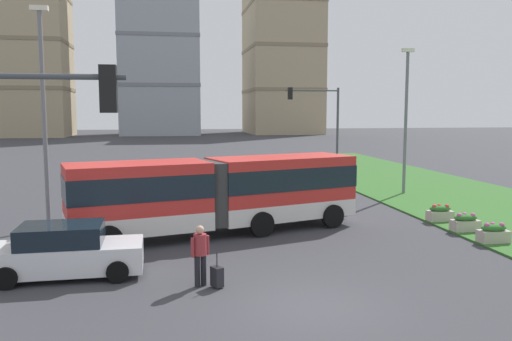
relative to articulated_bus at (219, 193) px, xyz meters
name	(u,v)px	position (x,y,z in m)	size (l,w,h in m)	color
ground_plane	(311,308)	(1.50, -8.44, -1.65)	(260.00, 260.00, 0.00)	#38383D
grass_median	(512,213)	(14.26, 1.56, -1.61)	(10.00, 70.00, 0.08)	#336628
articulated_bus	(219,193)	(0.00, 0.00, 0.00)	(11.98, 5.71, 3.00)	red
car_white_van	(66,252)	(-5.04, -4.77, -0.90)	(4.44, 2.10, 1.58)	silver
pedestrian_crossing	(200,251)	(-1.15, -6.32, -0.65)	(0.53, 0.36, 1.74)	black
rolling_suitcase	(217,277)	(-0.70, -6.52, -1.34)	(0.38, 0.43, 0.97)	#232328
flower_planter_1	(493,233)	(9.86, -3.47, -1.23)	(1.10, 0.56, 0.74)	#B7AD9E
flower_planter_2	(465,222)	(9.86, -1.61, -1.23)	(1.10, 0.56, 0.74)	#B7AD9E
flower_planter_3	(440,213)	(9.86, 0.40, -1.23)	(1.10, 0.56, 0.74)	#B7AD9E
traffic_light_far_right	(322,119)	(8.32, 13.56, 2.75)	(3.71, 0.28, 6.48)	#474C51
streetlight_left	(44,109)	(-7.00, 2.13, 3.36)	(0.70, 0.28, 9.15)	slate
streetlight_median	(406,115)	(11.76, 8.03, 3.04)	(0.70, 0.28, 8.50)	slate
apartment_tower_west	(23,21)	(-28.50, 86.43, 20.23)	(15.88, 14.24, 43.73)	tan
apartment_tower_westcentre	(159,40)	(-3.36, 90.11, 17.64)	(15.99, 14.26, 38.54)	#9EA3AD
apartment_tower_centre	(282,51)	(23.07, 93.17, 16.30)	(15.08, 19.21, 35.88)	tan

